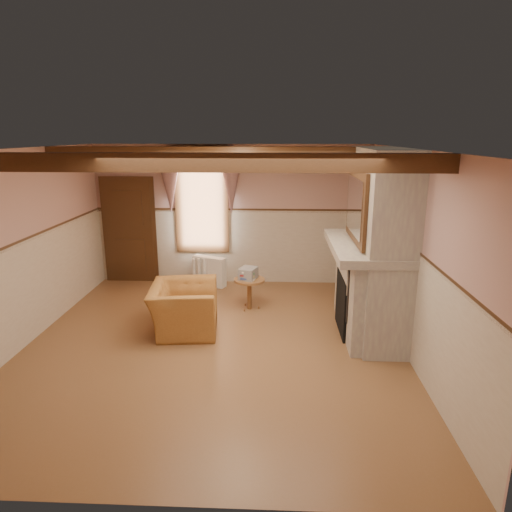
{
  "coord_description": "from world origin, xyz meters",
  "views": [
    {
      "loc": [
        0.89,
        -6.08,
        3.0
      ],
      "look_at": [
        0.59,
        0.8,
        1.14
      ],
      "focal_mm": 32.0,
      "sensor_mm": 36.0,
      "label": 1
    }
  ],
  "objects_px": {
    "side_table": "(249,294)",
    "bowl": "(364,237)",
    "mantel_clock": "(358,226)",
    "radiator": "(209,271)",
    "oil_lamp": "(361,227)",
    "armchair": "(184,308)"
  },
  "relations": [
    {
      "from": "radiator",
      "to": "mantel_clock",
      "type": "xyz_separation_m",
      "value": [
        2.69,
        -1.3,
        1.22
      ]
    },
    {
      "from": "armchair",
      "to": "bowl",
      "type": "xyz_separation_m",
      "value": [
        2.77,
        0.29,
        1.1
      ]
    },
    {
      "from": "armchair",
      "to": "bowl",
      "type": "height_order",
      "value": "bowl"
    },
    {
      "from": "side_table",
      "to": "radiator",
      "type": "bearing_deg",
      "value": 125.57
    },
    {
      "from": "armchair",
      "to": "radiator",
      "type": "relative_size",
      "value": 1.63
    },
    {
      "from": "side_table",
      "to": "armchair",
      "type": "bearing_deg",
      "value": -135.27
    },
    {
      "from": "mantel_clock",
      "to": "armchair",
      "type": "bearing_deg",
      "value": -161.93
    },
    {
      "from": "side_table",
      "to": "bowl",
      "type": "relative_size",
      "value": 1.46
    },
    {
      "from": "armchair",
      "to": "side_table",
      "type": "relative_size",
      "value": 2.07
    },
    {
      "from": "bowl",
      "to": "mantel_clock",
      "type": "bearing_deg",
      "value": 90.0
    },
    {
      "from": "side_table",
      "to": "oil_lamp",
      "type": "bearing_deg",
      "value": -11.36
    },
    {
      "from": "bowl",
      "to": "oil_lamp",
      "type": "bearing_deg",
      "value": 90.0
    },
    {
      "from": "armchair",
      "to": "mantel_clock",
      "type": "relative_size",
      "value": 4.74
    },
    {
      "from": "radiator",
      "to": "bowl",
      "type": "distance_m",
      "value": 3.5
    },
    {
      "from": "radiator",
      "to": "mantel_clock",
      "type": "relative_size",
      "value": 2.92
    },
    {
      "from": "mantel_clock",
      "to": "bowl",
      "type": "bearing_deg",
      "value": -90.0
    },
    {
      "from": "side_table",
      "to": "radiator",
      "type": "relative_size",
      "value": 0.79
    },
    {
      "from": "side_table",
      "to": "bowl",
      "type": "xyz_separation_m",
      "value": [
        1.8,
        -0.67,
        1.19
      ]
    },
    {
      "from": "oil_lamp",
      "to": "radiator",
      "type": "bearing_deg",
      "value": 149.21
    },
    {
      "from": "armchair",
      "to": "oil_lamp",
      "type": "distance_m",
      "value": 3.07
    },
    {
      "from": "armchair",
      "to": "mantel_clock",
      "type": "bearing_deg",
      "value": -77.65
    },
    {
      "from": "side_table",
      "to": "mantel_clock",
      "type": "relative_size",
      "value": 2.29
    }
  ]
}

